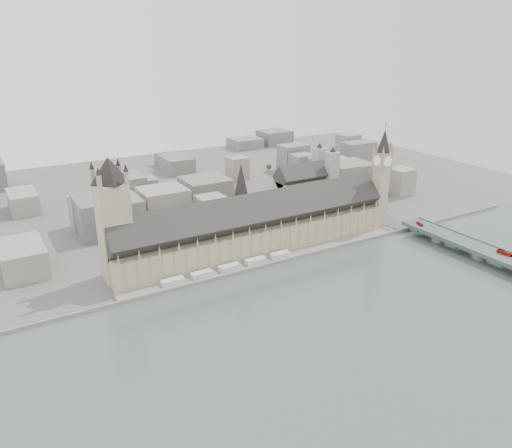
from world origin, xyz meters
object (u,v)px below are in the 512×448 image
westminster_bridge (472,250)px  red_bus_north (420,224)px  elizabeth_tower (381,172)px  victoria_tower (113,214)px  red_bus_south (504,253)px  westminster_abbey (306,187)px  car_silver (511,256)px  palace_of_westminster (255,227)px

westminster_bridge → red_bus_north: bearing=93.3°
elizabeth_tower → victoria_tower: size_ratio=1.07×
elizabeth_tower → red_bus_south: bearing=-77.2°
victoria_tower → red_bus_south: 323.25m
westminster_bridge → westminster_abbey: size_ratio=4.78×
red_bus_north → red_bus_south: bearing=-68.8°
red_bus_south → car_silver: 6.46m
westminster_abbey → red_bus_south: (54.96, -209.52, -13.13)m
victoria_tower → westminster_abbey: (232.92, 69.00, -30.12)m
westminster_abbey → car_silver: westminster_abbey is taller
red_bus_north → westminster_bridge: bearing=-70.4°
palace_of_westminster → victoria_tower: 126.41m
westminster_bridge → red_bus_north: red_bus_north is taller
red_bus_north → car_silver: size_ratio=2.09×
palace_of_westminster → westminster_bridge: size_ratio=0.82×
westminster_abbey → red_bus_north: westminster_abbey is taller
elizabeth_tower → car_silver: (28.76, -128.84, -47.10)m
victoria_tower → westminster_bridge: bearing=-21.8°
red_bus_south → westminster_abbey: bearing=98.8°
elizabeth_tower → car_silver: size_ratio=23.99×
elizabeth_tower → car_silver: bearing=-77.4°
palace_of_westminster → red_bus_south: bearing=-39.0°
victoria_tower → palace_of_westminster: bearing=-3.0°
palace_of_westminster → westminster_bridge: 195.05m
westminster_abbey → elizabeth_tower: bearing=-72.7°
victoria_tower → westminster_bridge: (284.00, -113.50, -50.08)m
victoria_tower → westminster_bridge: victoria_tower is taller
westminster_bridge → westminster_abbey: westminster_abbey is taller
palace_of_westminster → westminster_abbey: bearing=34.2°
red_bus_north → red_bus_south: 85.73m
palace_of_westminster → westminster_abbey: westminster_abbey is taller
elizabeth_tower → westminster_abbey: 96.91m
palace_of_westminster → westminster_bridge: (162.00, -107.20, -17.58)m
victoria_tower → red_bus_south: victoria_tower is taller
elizabeth_tower → westminster_abbey: elizabeth_tower is taller
victoria_tower → red_bus_south: (287.88, -140.52, -43.25)m
elizabeth_tower → car_silver: 140.16m
palace_of_westminster → westminster_bridge: bearing=-33.5°
victoria_tower → westminster_abbey: victoria_tower is taller
palace_of_westminster → car_silver: size_ratio=59.14×
westminster_abbey → red_bus_south: westminster_abbey is taller
elizabeth_tower → westminster_bridge: elizabeth_tower is taller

